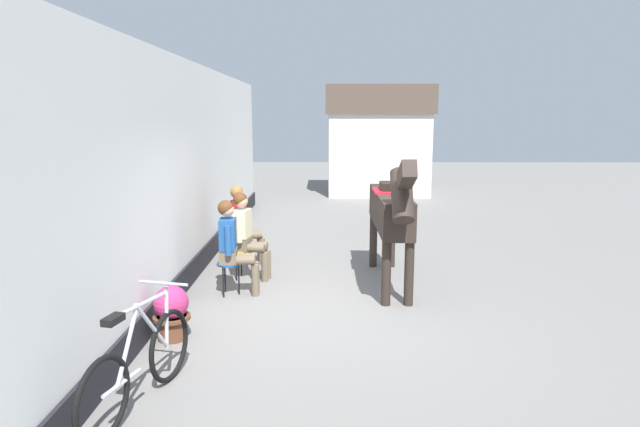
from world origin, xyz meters
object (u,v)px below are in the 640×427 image
(seated_visitor_middle, at_px, (246,231))
(leaning_bicycle, at_px, (140,365))
(flower_planter_near, at_px, (172,311))
(saddled_horse_center, at_px, (391,211))
(seated_visitor_near, at_px, (233,243))
(seated_visitor_far, at_px, (242,221))

(seated_visitor_middle, xyz_separation_m, leaning_bicycle, (-0.40, -3.86, -0.38))
(flower_planter_near, bearing_deg, saddled_horse_center, 36.13)
(seated_visitor_middle, distance_m, flower_planter_near, 2.46)
(seated_visitor_near, bearing_deg, seated_visitor_middle, 83.64)
(seated_visitor_far, relative_size, leaning_bicycle, 0.81)
(seated_visitor_far, bearing_deg, seated_visitor_middle, -77.64)
(seated_visitor_middle, height_order, saddled_horse_center, saddled_horse_center)
(saddled_horse_center, distance_m, leaning_bicycle, 4.46)
(seated_visitor_near, bearing_deg, saddled_horse_center, 10.38)
(seated_visitor_middle, xyz_separation_m, seated_visitor_far, (-0.19, 0.86, 0.00))
(flower_planter_near, bearing_deg, seated_visitor_middle, 77.15)
(seated_visitor_near, bearing_deg, seated_visitor_far, 93.60)
(saddled_horse_center, height_order, flower_planter_near, saddled_horse_center)
(seated_visitor_far, bearing_deg, saddled_horse_center, -26.43)
(leaning_bicycle, bearing_deg, seated_visitor_middle, 84.10)
(seated_visitor_near, height_order, saddled_horse_center, saddled_horse_center)
(flower_planter_near, bearing_deg, leaning_bicycle, -84.71)
(saddled_horse_center, height_order, leaning_bicycle, saddled_horse_center)
(saddled_horse_center, relative_size, leaning_bicycle, 1.74)
(seated_visitor_middle, distance_m, seated_visitor_far, 0.88)
(seated_visitor_near, distance_m, seated_visitor_far, 1.63)
(saddled_horse_center, distance_m, flower_planter_near, 3.52)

